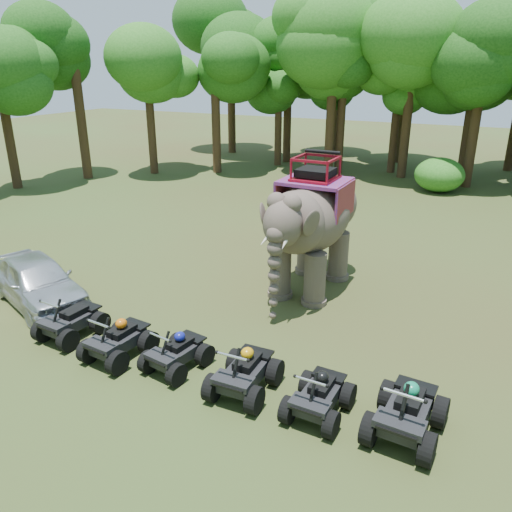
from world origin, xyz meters
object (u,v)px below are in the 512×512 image
(atv_0, at_px, (70,316))
(atv_4, at_px, (319,390))
(atv_3, at_px, (244,367))
(atv_2, at_px, (176,348))
(parked_car, at_px, (37,281))
(atv_5, at_px, (408,406))
(elephant, at_px, (312,224))
(atv_1, at_px, (118,335))

(atv_0, relative_size, atv_4, 1.05)
(atv_3, bearing_deg, atv_2, 176.04)
(parked_car, relative_size, atv_4, 2.76)
(atv_2, bearing_deg, parked_car, 178.33)
(atv_5, bearing_deg, parked_car, 178.78)
(elephant, bearing_deg, atv_1, -113.41)
(parked_car, bearing_deg, atv_2, -79.23)
(atv_3, height_order, atv_4, atv_3)
(parked_car, xyz_separation_m, atv_2, (5.89, -1.07, -0.18))
(elephant, relative_size, atv_1, 3.11)
(elephant, height_order, atv_1, elephant)
(atv_2, xyz_separation_m, atv_4, (3.67, -0.09, 0.02))
(elephant, relative_size, atv_3, 3.01)
(atv_4, bearing_deg, elephant, 114.20)
(atv_1, xyz_separation_m, atv_5, (7.05, 0.33, 0.06))
(atv_1, relative_size, atv_2, 1.08)
(atv_1, height_order, atv_2, atv_1)
(atv_5, bearing_deg, elephant, 129.62)
(parked_car, bearing_deg, atv_4, -75.82)
(atv_2, bearing_deg, atv_1, -163.24)
(atv_4, bearing_deg, parked_car, 175.09)
(atv_4, bearing_deg, atv_0, -178.72)
(parked_car, height_order, atv_5, parked_car)
(elephant, bearing_deg, atv_4, -66.61)
(parked_car, distance_m, atv_0, 2.66)
(elephant, distance_m, atv_5, 7.36)
(atv_3, xyz_separation_m, atv_4, (1.77, -0.00, -0.05))
(atv_0, relative_size, atv_5, 0.91)
(elephant, relative_size, parked_car, 1.18)
(atv_2, distance_m, atv_5, 5.44)
(atv_0, height_order, atv_4, atv_0)
(atv_3, relative_size, atv_5, 0.94)
(atv_2, relative_size, atv_3, 0.90)
(atv_1, xyz_separation_m, atv_3, (3.51, 0.14, 0.02))
(atv_2, distance_m, atv_4, 3.67)
(atv_5, bearing_deg, atv_1, -173.63)
(atv_4, distance_m, atv_5, 1.78)
(elephant, distance_m, atv_1, 6.96)
(elephant, distance_m, parked_car, 8.73)
(parked_car, relative_size, atv_5, 2.39)
(atv_0, bearing_deg, atv_3, 3.01)
(elephant, height_order, atv_5, elephant)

